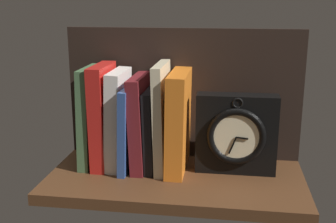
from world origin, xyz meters
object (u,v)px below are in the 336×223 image
at_px(book_green_romantic, 90,117).
at_px(book_blue_modern, 130,126).
at_px(book_black_skeptic, 152,129).
at_px(framed_clock, 236,134).
at_px(book_maroon_dawkins, 141,122).
at_px(book_cream_twain, 162,117).
at_px(book_white_catcher, 118,119).
at_px(book_orange_pandolfini, 177,121).
at_px(book_red_requiem, 103,116).

height_order(book_green_romantic, book_blue_modern, book_green_romantic).
bearing_deg(book_green_romantic, book_black_skeptic, 0.00).
distance_m(book_black_skeptic, framed_clock, 0.20).
relative_size(book_maroon_dawkins, book_cream_twain, 0.88).
bearing_deg(book_black_skeptic, book_white_catcher, 180.00).
relative_size(book_black_skeptic, book_orange_pandolfini, 0.82).
relative_size(book_green_romantic, book_cream_twain, 0.95).
distance_m(book_maroon_dawkins, book_cream_twain, 0.05).
height_order(book_blue_modern, book_maroon_dawkins, book_maroon_dawkins).
bearing_deg(book_black_skeptic, book_blue_modern, -180.00).
bearing_deg(book_white_catcher, book_green_romantic, 180.00).
height_order(book_blue_modern, book_black_skeptic, book_blue_modern).
distance_m(book_blue_modern, book_maroon_dawkins, 0.03).
relative_size(book_white_catcher, book_orange_pandolfini, 1.00).
distance_m(book_green_romantic, book_white_catcher, 0.07).
relative_size(book_red_requiem, book_orange_pandolfini, 1.05).
distance_m(book_red_requiem, book_cream_twain, 0.14).
height_order(book_green_romantic, book_white_catcher, book_green_romantic).
xyz_separation_m(book_green_romantic, book_white_catcher, (0.07, 0.00, -0.00)).
distance_m(book_red_requiem, book_white_catcher, 0.04).
height_order(book_white_catcher, book_maroon_dawkins, book_white_catcher).
distance_m(book_blue_modern, book_cream_twain, 0.08).
height_order(book_green_romantic, book_orange_pandolfini, book_green_romantic).
relative_size(book_red_requiem, book_cream_twain, 0.98).
distance_m(book_maroon_dawkins, book_orange_pandolfini, 0.09).
distance_m(book_white_catcher, book_blue_modern, 0.03).
bearing_deg(book_black_skeptic, framed_clock, -1.53).
height_order(book_blue_modern, book_cream_twain, book_cream_twain).
bearing_deg(book_black_skeptic, book_orange_pandolfini, 0.00).
relative_size(book_green_romantic, framed_clock, 1.29).
bearing_deg(book_maroon_dawkins, book_orange_pandolfini, 0.00).
bearing_deg(book_black_skeptic, book_cream_twain, 0.00).
xyz_separation_m(book_white_catcher, book_black_skeptic, (0.08, 0.00, -0.02)).
xyz_separation_m(book_cream_twain, book_orange_pandolfini, (0.03, 0.00, -0.01)).
bearing_deg(book_blue_modern, book_orange_pandolfini, 0.00).
bearing_deg(book_red_requiem, book_white_catcher, 0.00).
bearing_deg(book_maroon_dawkins, book_red_requiem, 180.00).
xyz_separation_m(book_red_requiem, book_orange_pandolfini, (0.18, 0.00, -0.01)).
relative_size(book_green_romantic, book_blue_modern, 1.20).
height_order(book_cream_twain, book_orange_pandolfini, book_cream_twain).
distance_m(book_blue_modern, book_orange_pandolfini, 0.11).
xyz_separation_m(book_green_romantic, book_blue_modern, (0.10, -0.00, -0.02)).
height_order(book_black_skeptic, book_orange_pandolfini, book_orange_pandolfini).
relative_size(book_cream_twain, book_orange_pandolfini, 1.08).
distance_m(book_red_requiem, framed_clock, 0.32).
distance_m(book_red_requiem, book_black_skeptic, 0.12).
bearing_deg(book_orange_pandolfini, book_blue_modern, -180.00).
height_order(book_red_requiem, book_maroon_dawkins, book_red_requiem).
xyz_separation_m(book_maroon_dawkins, book_orange_pandolfini, (0.09, 0.00, 0.01)).
bearing_deg(book_green_romantic, framed_clock, -0.87).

